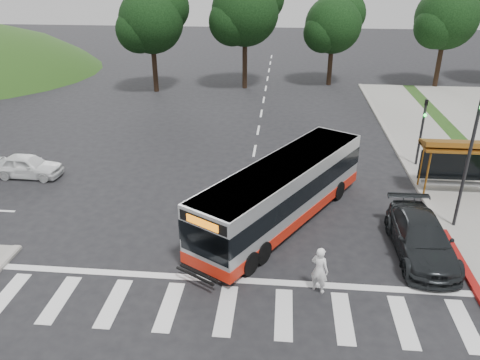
# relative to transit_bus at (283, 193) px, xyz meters

# --- Properties ---
(ground) EXTENTS (140.00, 140.00, 0.00)m
(ground) POSITION_rel_transit_bus_xyz_m (-1.84, -1.35, -1.43)
(ground) COLOR black
(ground) RESTS_ON ground
(sidewalk_east) EXTENTS (4.00, 40.00, 0.12)m
(sidewalk_east) POSITION_rel_transit_bus_xyz_m (9.16, 6.65, -1.37)
(sidewalk_east) COLOR gray
(sidewalk_east) RESTS_ON ground
(curb_east) EXTENTS (0.30, 40.00, 0.15)m
(curb_east) POSITION_rel_transit_bus_xyz_m (7.16, 6.65, -1.35)
(curb_east) COLOR #9E9991
(curb_east) RESTS_ON ground
(curb_east_red) EXTENTS (0.32, 6.00, 0.15)m
(curb_east_red) POSITION_rel_transit_bus_xyz_m (7.16, -3.35, -1.35)
(curb_east_red) COLOR maroon
(curb_east_red) RESTS_ON ground
(crosswalk_ladder) EXTENTS (18.00, 2.60, 0.01)m
(crosswalk_ladder) POSITION_rel_transit_bus_xyz_m (-1.84, -6.35, -1.42)
(crosswalk_ladder) COLOR silver
(crosswalk_ladder) RESTS_ON ground
(bus_shelter) EXTENTS (4.20, 1.60, 2.86)m
(bus_shelter) POSITION_rel_transit_bus_xyz_m (8.96, 3.76, 0.92)
(bus_shelter) COLOR #8C5317
(bus_shelter) RESTS_ON sidewalk_east
(traffic_signal_ne_tall) EXTENTS (0.18, 0.37, 6.50)m
(traffic_signal_ne_tall) POSITION_rel_transit_bus_xyz_m (7.76, 0.15, 2.45)
(traffic_signal_ne_tall) COLOR black
(traffic_signal_ne_tall) RESTS_ON ground
(traffic_signal_ne_short) EXTENTS (0.18, 0.37, 4.00)m
(traffic_signal_ne_short) POSITION_rel_transit_bus_xyz_m (7.76, 7.14, 1.05)
(traffic_signal_ne_short) COLOR black
(traffic_signal_ne_short) RESTS_ON ground
(tree_ne_a) EXTENTS (6.16, 5.74, 9.30)m
(tree_ne_a) POSITION_rel_transit_bus_xyz_m (14.24, 26.72, 4.97)
(tree_ne_a) COLOR black
(tree_ne_a) RESTS_ON parking_lot
(tree_north_a) EXTENTS (6.60, 6.15, 10.17)m
(tree_north_a) POSITION_rel_transit_bus_xyz_m (-3.76, 24.72, 5.50)
(tree_north_a) COLOR black
(tree_north_a) RESTS_ON ground
(tree_north_b) EXTENTS (5.72, 5.33, 8.43)m
(tree_north_b) POSITION_rel_transit_bus_xyz_m (4.23, 26.71, 4.24)
(tree_north_b) COLOR black
(tree_north_b) RESTS_ON ground
(tree_north_c) EXTENTS (6.16, 5.74, 9.30)m
(tree_north_c) POSITION_rel_transit_bus_xyz_m (-11.76, 22.72, 4.87)
(tree_north_c) COLOR black
(tree_north_c) RESTS_ON ground
(transit_bus) EXTENTS (7.73, 10.70, 2.85)m
(transit_bus) POSITION_rel_transit_bus_xyz_m (0.00, 0.00, 0.00)
(transit_bus) COLOR #A5A8AA
(transit_bus) RESTS_ON ground
(pedestrian) EXTENTS (0.80, 0.73, 1.84)m
(pedestrian) POSITION_rel_transit_bus_xyz_m (1.39, -4.97, -0.50)
(pedestrian) COLOR white
(pedestrian) RESTS_ON ground
(dark_sedan) EXTENTS (2.23, 5.33, 1.54)m
(dark_sedan) POSITION_rel_transit_bus_xyz_m (5.66, -2.18, -0.66)
(dark_sedan) COLOR black
(dark_sedan) RESTS_ON ground
(west_car_white) EXTENTS (3.86, 1.65, 1.30)m
(west_car_white) POSITION_rel_transit_bus_xyz_m (-14.14, 3.58, -0.78)
(west_car_white) COLOR white
(west_car_white) RESTS_ON ground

